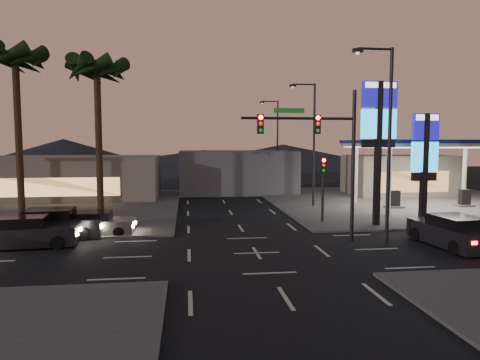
{
  "coord_description": "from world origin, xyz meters",
  "views": [
    {
      "loc": [
        -3.28,
        -19.72,
        5.22
      ],
      "look_at": [
        -0.07,
        5.82,
        3.0
      ],
      "focal_mm": 32.0,
      "sensor_mm": 36.0,
      "label": 1
    }
  ],
  "objects": [
    {
      "name": "palm_b",
      "position": [
        -14.0,
        9.5,
        9.97
      ],
      "size": [
        4.41,
        4.41,
        11.46
      ],
      "color": "black",
      "rests_on": "ground"
    },
    {
      "name": "hill_center",
      "position": [
        0.0,
        60.0,
        2.0
      ],
      "size": [
        60.0,
        60.0,
        4.0
      ],
      "primitive_type": "cone",
      "color": "black",
      "rests_on": "ground"
    },
    {
      "name": "streetlight_mid",
      "position": [
        6.79,
        14.0,
        5.72
      ],
      "size": [
        2.14,
        0.25,
        10.0
      ],
      "color": "black",
      "rests_on": "ground"
    },
    {
      "name": "pylon_sign_tall",
      "position": [
        8.5,
        5.5,
        6.39
      ],
      "size": [
        2.2,
        0.35,
        9.0
      ],
      "color": "black",
      "rests_on": "ground"
    },
    {
      "name": "traffic_signal_mast",
      "position": [
        3.76,
        1.99,
        5.23
      ],
      "size": [
        6.1,
        0.39,
        8.0
      ],
      "color": "black",
      "rests_on": "ground"
    },
    {
      "name": "suv_station",
      "position": [
        10.0,
        0.01,
        0.75
      ],
      "size": [
        2.34,
        4.94,
        1.61
      ],
      "color": "black",
      "rests_on": "ground"
    },
    {
      "name": "hill_left",
      "position": [
        -25.0,
        60.0,
        3.0
      ],
      "size": [
        40.0,
        40.0,
        6.0
      ],
      "primitive_type": "cone",
      "color": "black",
      "rests_on": "ground"
    },
    {
      "name": "corner_lot_ne",
      "position": [
        16.0,
        16.0,
        0.06
      ],
      "size": [
        24.0,
        24.0,
        0.12
      ],
      "primitive_type": "cube",
      "color": "#47443F",
      "rests_on": "ground"
    },
    {
      "name": "car_lane_a_front",
      "position": [
        -11.26,
        2.72,
        0.72
      ],
      "size": [
        4.93,
        2.39,
        1.56
      ],
      "color": "black",
      "rests_on": "ground"
    },
    {
      "name": "building_far_mid",
      "position": [
        2.0,
        26.0,
        2.2
      ],
      "size": [
        12.0,
        9.0,
        4.4
      ],
      "primitive_type": "cube",
      "color": "#4C4C51",
      "rests_on": "ground"
    },
    {
      "name": "ground",
      "position": [
        0.0,
        0.0,
        0.0
      ],
      "size": [
        140.0,
        140.0,
        0.0
      ],
      "primitive_type": "plane",
      "color": "black",
      "rests_on": "ground"
    },
    {
      "name": "streetlight_near",
      "position": [
        6.79,
        1.0,
        5.72
      ],
      "size": [
        2.14,
        0.25,
        10.0
      ],
      "color": "black",
      "rests_on": "ground"
    },
    {
      "name": "car_lane_b_mid",
      "position": [
        -10.5,
        4.64,
        0.75
      ],
      "size": [
        5.09,
        2.34,
        1.63
      ],
      "color": "black",
      "rests_on": "ground"
    },
    {
      "name": "streetlight_far",
      "position": [
        6.79,
        28.0,
        5.72
      ],
      "size": [
        2.14,
        0.25,
        10.0
      ],
      "color": "black",
      "rests_on": "ground"
    },
    {
      "name": "corner_lot_nw",
      "position": [
        -16.0,
        16.0,
        0.06
      ],
      "size": [
        24.0,
        24.0,
        0.12
      ],
      "primitive_type": "cube",
      "color": "#47443F",
      "rests_on": "ground"
    },
    {
      "name": "pedestal_signal",
      "position": [
        5.5,
        6.98,
        2.92
      ],
      "size": [
        0.32,
        0.39,
        4.3
      ],
      "color": "black",
      "rests_on": "ground"
    },
    {
      "name": "car_lane_b_front",
      "position": [
        -8.4,
        5.08,
        0.63
      ],
      "size": [
        4.16,
        1.78,
        1.35
      ],
      "color": "#5C5C5E",
      "rests_on": "ground"
    },
    {
      "name": "building_far_west",
      "position": [
        -14.0,
        22.0,
        2.0
      ],
      "size": [
        16.0,
        8.0,
        4.0
      ],
      "primitive_type": "cube",
      "color": "#726B5B",
      "rests_on": "ground"
    },
    {
      "name": "pylon_sign_short",
      "position": [
        11.0,
        4.5,
        4.66
      ],
      "size": [
        1.6,
        0.35,
        7.0
      ],
      "color": "black",
      "rests_on": "ground"
    },
    {
      "name": "hill_right",
      "position": [
        15.0,
        60.0,
        2.5
      ],
      "size": [
        50.0,
        50.0,
        5.0
      ],
      "primitive_type": "cone",
      "color": "black",
      "rests_on": "ground"
    },
    {
      "name": "convenience_store",
      "position": [
        18.0,
        21.0,
        2.0
      ],
      "size": [
        10.0,
        6.0,
        4.0
      ],
      "primitive_type": "cube",
      "color": "#726B5B",
      "rests_on": "ground"
    },
    {
      "name": "palm_a",
      "position": [
        -9.0,
        9.5,
        9.43
      ],
      "size": [
        4.41,
        4.41,
        10.86
      ],
      "color": "black",
      "rests_on": "ground"
    },
    {
      "name": "gas_station",
      "position": [
        16.0,
        12.0,
        5.08
      ],
      "size": [
        12.2,
        8.2,
        5.47
      ],
      "color": "silver",
      "rests_on": "ground"
    }
  ]
}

